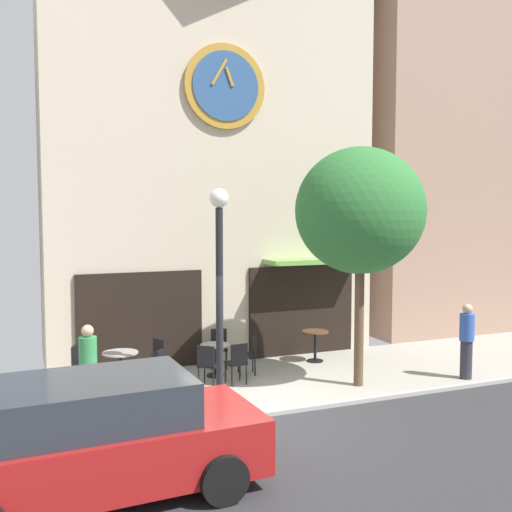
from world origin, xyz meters
TOP-DOWN VIEW (x-y plane):
  - ground_plane at (0.00, -0.76)m, footprint 24.11×9.61m
  - clock_building at (0.73, 5.09)m, footprint 8.36×3.38m
  - neighbor_building_right at (8.63, 5.87)m, footprint 5.95×3.68m
  - street_lamp at (-0.48, 0.88)m, footprint 0.36×0.36m
  - street_tree at (2.69, 1.02)m, footprint 2.79×2.51m
  - cafe_table_rightmost at (-2.04, 2.73)m, footprint 0.75×0.75m
  - cafe_table_near_curb at (0.08, 2.85)m, footprint 0.68×0.68m
  - cafe_table_center at (2.78, 3.15)m, footprint 0.65×0.65m
  - cafe_chair_outer at (0.87, 2.72)m, footprint 0.48×0.48m
  - cafe_chair_corner at (0.32, 2.05)m, footprint 0.43×0.43m
  - cafe_chair_curbside at (-2.72, 2.19)m, footprint 0.56×0.56m
  - cafe_chair_facing_street at (-1.23, 3.04)m, footprint 0.53×0.53m
  - cafe_chair_left_end at (-0.33, 2.13)m, footprint 0.56×0.56m
  - cafe_chair_mid_row at (0.41, 3.57)m, footprint 0.50×0.50m
  - cafe_chair_under_awning at (-2.84, 3.11)m, footprint 0.51×0.51m
  - cafe_chair_by_entrance at (-1.48, 2.07)m, footprint 0.57×0.57m
  - pedestrian_blue at (5.17, 0.56)m, footprint 0.37×0.37m
  - pedestrian_green at (-2.85, 1.26)m, footprint 0.35×0.35m
  - parked_car_red at (-3.10, -1.89)m, footprint 4.37×2.16m

SIDE VIEW (x-z plane):
  - ground_plane at x=0.00m, z-range -0.09..0.04m
  - cafe_table_near_curb at x=0.08m, z-range 0.14..0.86m
  - cafe_table_center at x=2.78m, z-range 0.14..0.90m
  - cafe_chair_outer at x=0.87m, z-range 0.08..0.98m
  - cafe_chair_corner at x=0.32m, z-range 0.08..0.98m
  - cafe_chair_curbside at x=-2.72m, z-range 0.08..0.98m
  - cafe_chair_facing_street at x=-1.23m, z-range 0.08..0.98m
  - cafe_chair_left_end at x=-0.33m, z-range 0.08..0.98m
  - cafe_chair_mid_row at x=0.41m, z-range 0.08..0.98m
  - cafe_chair_under_awning at x=-2.84m, z-range 0.08..0.98m
  - cafe_chair_by_entrance at x=-1.48m, z-range 0.08..0.98m
  - cafe_table_rightmost at x=-2.04m, z-range 0.17..0.94m
  - parked_car_red at x=-3.10m, z-range -0.01..1.54m
  - pedestrian_blue at x=5.17m, z-range 0.03..1.70m
  - pedestrian_green at x=-2.85m, z-range 0.03..1.70m
  - street_lamp at x=-0.48m, z-range 0.03..4.16m
  - street_tree at x=2.69m, z-range 1.18..6.23m
  - neighbor_building_right at x=8.63m, z-range 0.00..11.12m
  - clock_building at x=0.73m, z-range 0.20..12.33m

